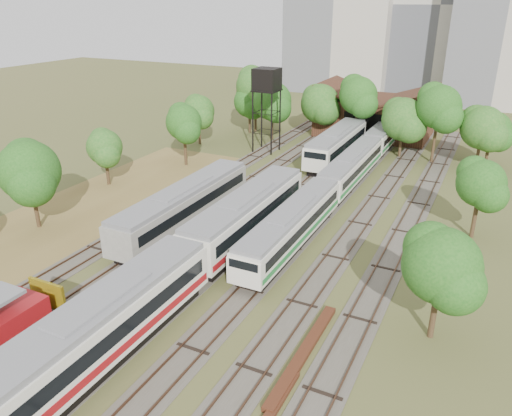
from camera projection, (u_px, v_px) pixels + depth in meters
The scene contains 14 objects.
ground at pixel (131, 373), 27.49m from camera, with size 240.00×240.00×0.00m, color #475123.
dry_grass_patch at pixel (22, 247), 41.44m from camera, with size 14.00×60.00×0.04m, color brown.
tracks at pixel (293, 211), 48.41m from camera, with size 24.60×80.00×0.19m.
railcar_red_set at pixel (190, 260), 35.03m from camera, with size 3.19×34.58×3.95m.
railcar_green_set at pixel (352, 167), 55.42m from camera, with size 2.67×52.08×3.30m.
railcar_rear at pixel (337, 145), 62.67m from camera, with size 3.13×16.08×3.88m.
old_grey_coach at pixel (185, 206), 44.35m from camera, with size 3.05×18.00×3.78m.
water_tower at pixel (267, 82), 63.98m from camera, with size 3.15×3.15×10.91m.
rail_pile_near at pixel (303, 353), 28.79m from camera, with size 0.66×9.90×0.33m, color #512817.
maintenance_shed at pixel (375, 115), 74.68m from camera, with size 16.45×11.55×7.58m.
tree_band_left at pixel (122, 142), 52.96m from camera, with size 8.09×62.77×8.00m.
tree_band_far at pixel (347, 104), 67.52m from camera, with size 37.61×10.86×9.81m.
tree_band_right at pixel (477, 177), 43.20m from camera, with size 5.42×41.90×7.20m.
tower_centre at pixel (447, 4), 102.32m from camera, with size 20.00×18.00×36.00m, color #B8B3A7.
Camera 1 is at (15.85, -16.49, 19.07)m, focal length 35.00 mm.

